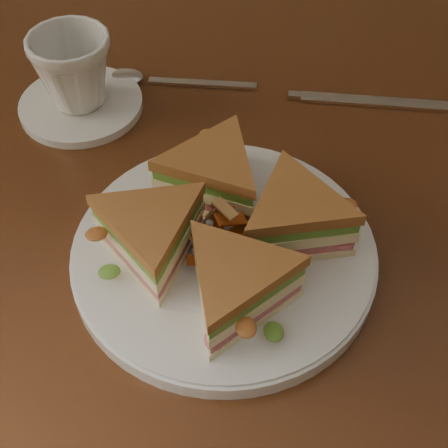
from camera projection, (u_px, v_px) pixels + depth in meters
name	position (u px, v px, depth m)	size (l,w,h in m)	color
ground	(246.00, 443.00, 1.22)	(6.00, 6.00, 0.00)	brown
table	(260.00, 230.00, 0.73)	(1.20, 0.80, 0.75)	#36190C
plate	(224.00, 254.00, 0.57)	(0.28, 0.28, 0.02)	silver
sandwich_wedges	(224.00, 228.00, 0.54)	(0.26, 0.26, 0.06)	#FFF0BC
crisps_mound	(224.00, 231.00, 0.55)	(0.09, 0.09, 0.05)	#C15118
spoon	(143.00, 79.00, 0.75)	(0.18, 0.04, 0.01)	silver
knife	(374.00, 102.00, 0.72)	(0.21, 0.04, 0.00)	silver
saucer	(81.00, 105.00, 0.72)	(0.14, 0.14, 0.01)	silver
coffee_cup	(74.00, 71.00, 0.68)	(0.09, 0.09, 0.08)	silver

